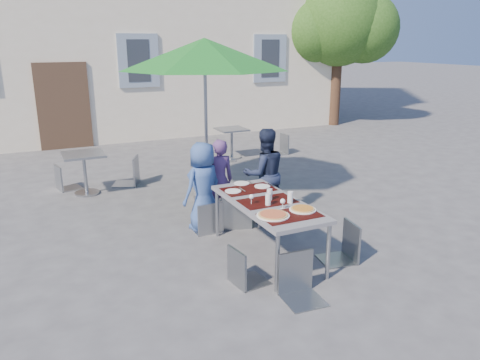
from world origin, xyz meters
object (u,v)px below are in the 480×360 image
chair_2 (269,185)px  bg_chair_l_1 (222,137)px  bg_chair_r_0 (129,153)px  pizza_near_left (273,215)px  cafe_table_1 (232,138)px  child_1 (219,180)px  bg_chair_l_0 (62,163)px  chair_1 (236,189)px  chair_4 (346,220)px  chair_5 (301,251)px  pizza_near_right (303,209)px  dining_table (268,205)px  patio_umbrella (205,55)px  child_2 (264,174)px  chair_0 (208,199)px  cafe_table_0 (84,166)px  child_0 (203,186)px  bg_chair_r_1 (281,132)px  chair_3 (244,245)px

chair_2 → bg_chair_l_1: size_ratio=1.06×
bg_chair_l_1 → bg_chair_r_0: bearing=-157.2°
chair_2 → pizza_near_left: bearing=-117.4°
bg_chair_r_0 → cafe_table_1: 2.91m
child_1 → bg_chair_l_0: size_ratio=1.43×
cafe_table_1 → bg_chair_r_0: bearing=-157.1°
pizza_near_left → child_1: child_1 is taller
chair_1 → chair_4: (0.79, -1.60, -0.06)m
child_1 → chair_5: 2.51m
pizza_near_right → bg_chair_r_0: size_ratio=0.31×
pizza_near_right → bg_chair_r_0: bearing=104.2°
chair_5 → dining_table: bearing=80.9°
child_1 → patio_umbrella: 2.10m
bg_chair_r_0 → bg_chair_l_0: bearing=170.8°
child_2 → pizza_near_right: bearing=84.2°
pizza_near_right → chair_0: chair_0 is taller
pizza_near_left → pizza_near_right: size_ratio=1.19×
chair_0 → chair_4: chair_4 is taller
chair_5 → cafe_table_0: 5.00m
bg_chair_l_1 → pizza_near_left: bearing=-107.2°
pizza_near_left → bg_chair_r_0: bg_chair_r_0 is taller
child_1 → dining_table: bearing=96.1°
cafe_table_1 → bg_chair_l_1: bg_chair_l_1 is taller
patio_umbrella → chair_5: bearing=-94.9°
pizza_near_right → patio_umbrella: 3.39m
child_0 → cafe_table_0: size_ratio=1.72×
child_0 → bg_chair_r_1: 5.11m
bg_chair_l_0 → bg_chair_r_0: (1.22, -0.20, 0.09)m
dining_table → chair_4: size_ratio=1.97×
chair_4 → patio_umbrella: (-0.71, 2.98, 1.94)m
chair_5 → cafe_table_0: bearing=108.7°
pizza_near_left → bg_chair_l_0: size_ratio=0.43×
bg_chair_l_0 → bg_chair_l_1: bg_chair_l_1 is taller
child_1 → bg_chair_l_0: bearing=-49.4°
dining_table → chair_4: (0.83, -0.53, -0.15)m
dining_table → bg_chair_r_1: 5.83m
chair_5 → patio_umbrella: bearing=85.1°
chair_2 → bg_chair_r_0: bg_chair_r_0 is taller
child_0 → cafe_table_0: 2.81m
chair_1 → chair_5: chair_1 is taller
chair_2 → patio_umbrella: bearing=109.0°
chair_0 → chair_4: size_ratio=0.95×
child_0 → chair_4: child_0 is taller
dining_table → chair_1: size_ratio=1.80×
child_1 → bg_chair_l_1: child_1 is taller
child_1 → bg_chair_r_0: bearing=-68.3°
child_2 → cafe_table_0: size_ratio=1.86×
pizza_near_left → chair_3: 0.49m
dining_table → chair_3: (-0.61, -0.55, -0.20)m
child_2 → bg_chair_r_0: 3.08m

